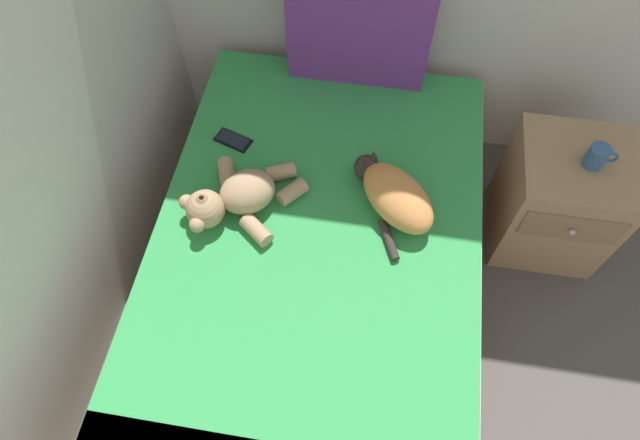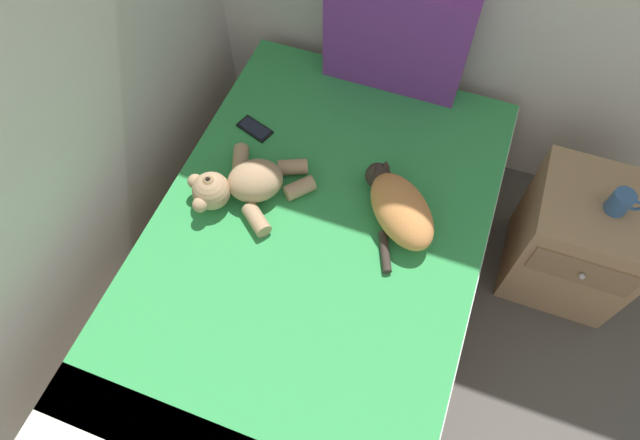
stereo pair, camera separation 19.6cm
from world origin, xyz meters
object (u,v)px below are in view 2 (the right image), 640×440
Objects in this scene: cat at (399,207)px; mug at (621,202)px; bed at (311,278)px; cell_phone at (255,129)px; patterned_cushion at (396,37)px; teddy_bear at (243,184)px; nightstand at (576,241)px.

mug is at bearing 21.03° from cat.
cat reaches higher than mug.
cell_phone reaches higher than bed.
teddy_bear is at bearing -114.53° from patterned_cushion.
nightstand reaches higher than cell_phone.
teddy_bear is 1.39m from mug.
nightstand is (1.40, 0.09, -0.25)m from cell_phone.
patterned_cushion is 0.69m from cell_phone.
mug reaches higher than cell_phone.
mug is (1.43, 0.08, 0.08)m from cell_phone.
patterned_cushion is 1.29× the size of teddy_bear.
cell_phone is 0.29× the size of nightstand.
cat is 3.49× the size of mug.
nightstand is at bearing 156.08° from mug.
cat is 0.59m from teddy_bear.
cell_phone is at bearing -134.09° from patterned_cushion.
patterned_cushion is 3.60× the size of cell_phone.
bed is 0.48m from teddy_bear.
cat is at bearing 9.93° from teddy_bear.
patterned_cushion is 0.87m from teddy_bear.
teddy_bear reaches higher than cat.
teddy_bear is (-0.58, -0.10, -0.00)m from cat.
bed is 4.37× the size of teddy_bear.
nightstand is 4.75× the size of mug.
cat is 0.81m from mug.
cat reaches higher than cell_phone.
patterned_cushion reaches higher than nightstand.
bed is 3.38× the size of patterned_cushion.
cat reaches higher than nightstand.
teddy_bear is 3.79× the size of mug.
bed is 1.12m from nightstand.
cat is 0.71m from cell_phone.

